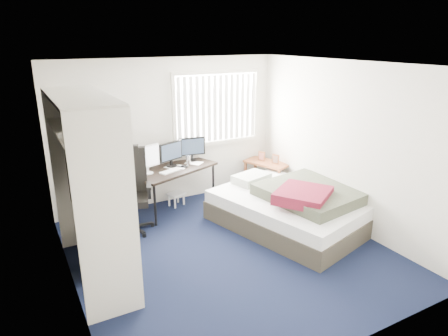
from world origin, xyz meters
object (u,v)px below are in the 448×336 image
nightstand (267,165)px  bed (293,207)px  desk (173,166)px  office_chair (131,198)px

nightstand → bed: nightstand is taller
desk → office_chair: office_chair is taller
office_chair → nightstand: office_chair is taller
desk → bed: bearing=-48.1°
bed → nightstand: bearing=71.4°
office_chair → nightstand: bearing=7.0°
office_chair → desk: bearing=26.8°
office_chair → nightstand: 2.72m
desk → office_chair: 0.99m
office_chair → bed: office_chair is taller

